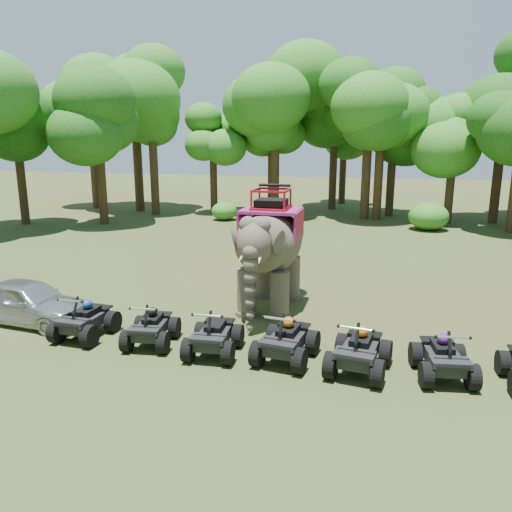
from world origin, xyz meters
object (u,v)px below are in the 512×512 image
object	(u,v)px
parked_car	(28,301)
atv_0	(85,315)
atv_4	(360,345)
elephant	(270,248)
atv_5	(444,352)
atv_2	(214,330)
atv_1	(151,323)
atv_3	(286,335)

from	to	relation	value
parked_car	atv_0	xyz separation A→B (m)	(2.20, -0.58, -0.02)
parked_car	atv_4	distance (m)	9.42
elephant	atv_5	bearing A→B (deg)	-37.65
elephant	atv_5	world-z (taller)	elephant
elephant	atv_2	bearing A→B (deg)	-98.43
atv_2	atv_5	world-z (taller)	atv_2
atv_1	atv_2	bearing A→B (deg)	-12.41
atv_1	atv_5	xyz separation A→B (m)	(7.08, -0.14, 0.02)
elephant	atv_5	xyz separation A→B (m)	(4.73, -3.73, -1.29)
atv_4	parked_car	bearing A→B (deg)	-176.68
parked_car	atv_2	bearing A→B (deg)	-91.67
atv_2	parked_car	bearing A→B (deg)	169.40
atv_1	atv_3	world-z (taller)	atv_3
atv_3	atv_5	world-z (taller)	atv_3
parked_car	atv_0	size ratio (longest dim) A/B	2.24
atv_0	atv_5	distance (m)	9.00
atv_0	atv_4	xyz separation A→B (m)	(7.17, -0.32, 0.03)
atv_1	atv_5	distance (m)	7.08
atv_2	atv_0	bearing A→B (deg)	173.90
atv_2	atv_3	xyz separation A→B (m)	(1.79, 0.07, 0.03)
atv_1	atv_2	size ratio (longest dim) A/B	0.96
parked_car	atv_3	size ratio (longest dim) A/B	2.16
atv_1	atv_5	bearing A→B (deg)	-7.93
atv_3	atv_2	bearing A→B (deg)	-169.43
atv_2	atv_3	world-z (taller)	atv_3
atv_0	atv_3	world-z (taller)	atv_3
elephant	atv_3	bearing A→B (deg)	-71.52
atv_3	atv_4	world-z (taller)	atv_4
atv_1	atv_4	distance (m)	5.27
atv_1	atv_3	bearing A→B (deg)	-8.41
parked_car	atv_5	bearing A→B (deg)	-88.01
elephant	atv_0	distance (m)	5.71
atv_2	atv_4	world-z (taller)	atv_4
atv_5	atv_2	bearing A→B (deg)	171.89
atv_4	atv_1	bearing A→B (deg)	-174.58
parked_car	atv_4	world-z (taller)	atv_4
atv_5	atv_0	bearing A→B (deg)	170.58
atv_1	atv_3	size ratio (longest dim) A/B	0.92
elephant	parked_car	world-z (taller)	elephant
atv_0	atv_2	bearing A→B (deg)	-0.10
atv_2	atv_4	distance (m)	3.51
elephant	parked_car	distance (m)	7.24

